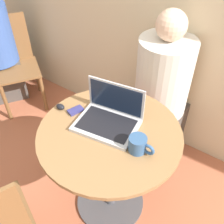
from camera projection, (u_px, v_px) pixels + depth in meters
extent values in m
plane|color=#B26042|center=(110.00, 201.00, 1.95)|extent=(12.00, 12.00, 0.00)
cylinder|color=#4C4C51|center=(110.00, 200.00, 1.94)|extent=(0.49, 0.49, 0.02)
cylinder|color=#4C4C51|center=(110.00, 172.00, 1.70)|extent=(0.08, 0.08, 0.70)
cylinder|color=olive|center=(110.00, 133.00, 1.46)|extent=(0.81, 0.81, 0.02)
cube|color=#B7B7BC|center=(106.00, 125.00, 1.47)|extent=(0.38, 0.30, 0.02)
cube|color=black|center=(106.00, 124.00, 1.47)|extent=(0.33, 0.24, 0.00)
cube|color=#B7B7BC|center=(116.00, 98.00, 1.48)|extent=(0.34, 0.06, 0.20)
cube|color=#141E33|center=(116.00, 98.00, 1.48)|extent=(0.31, 0.05, 0.18)
cube|color=navy|center=(76.00, 110.00, 1.57)|extent=(0.08, 0.10, 0.02)
ellipsoid|color=black|center=(60.00, 107.00, 1.58)|extent=(0.06, 0.04, 0.03)
cylinder|color=#335684|center=(138.00, 144.00, 1.32)|extent=(0.09, 0.09, 0.09)
torus|color=#335684|center=(149.00, 150.00, 1.30)|extent=(0.07, 0.02, 0.07)
cylinder|color=brown|center=(23.00, 203.00, 1.71)|extent=(0.04, 0.04, 0.41)
cube|color=#4C4742|center=(163.00, 118.00, 2.30)|extent=(0.39, 0.56, 0.45)
cylinder|color=beige|center=(163.00, 77.00, 1.87)|extent=(0.39, 0.39, 0.57)
sphere|color=beige|center=(172.00, 25.00, 1.62)|extent=(0.20, 0.20, 0.20)
cylinder|color=brown|center=(6.00, 103.00, 2.48)|extent=(0.04, 0.04, 0.41)
cylinder|color=brown|center=(43.00, 94.00, 2.58)|extent=(0.04, 0.04, 0.41)
cylinder|color=brown|center=(3.00, 82.00, 2.73)|extent=(0.04, 0.04, 0.41)
cylinder|color=brown|center=(37.00, 75.00, 2.83)|extent=(0.04, 0.04, 0.41)
cube|color=brown|center=(17.00, 70.00, 2.52)|extent=(0.55, 0.55, 0.02)
cube|color=brown|center=(9.00, 39.00, 2.49)|extent=(0.22, 0.32, 0.46)
cube|color=#4C4742|center=(5.00, 72.00, 2.84)|extent=(0.63, 0.59, 0.44)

